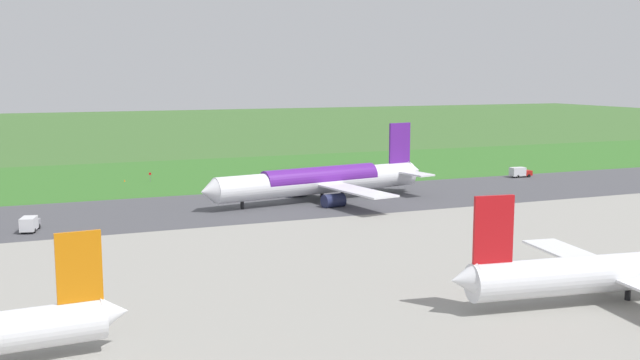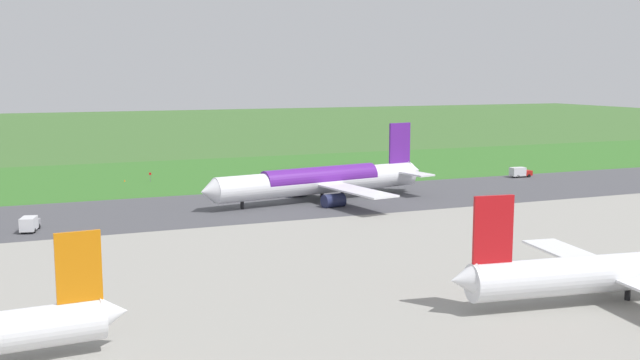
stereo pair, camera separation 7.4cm
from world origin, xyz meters
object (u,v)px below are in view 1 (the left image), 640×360
Objects in this scene: service_truck_baggage at (30,224)px; airliner_main at (322,181)px; no_stopping_sign at (150,176)px; service_truck_fuel at (520,172)px; traffic_cone_orange at (125,181)px; airliner_parked_mid at (627,271)px.

airliner_main is at bearing -170.20° from service_truck_baggage.
service_truck_fuel is at bearing 162.79° from no_stopping_sign.
service_truck_baggage is at bearing 67.29° from traffic_cone_orange.
service_truck_fuel is 10.64× the size of traffic_cone_orange.
no_stopping_sign is at bearing -118.98° from service_truck_baggage.
airliner_main reaches higher than service_truck_baggage.
airliner_main is 23.11× the size of no_stopping_sign.
no_stopping_sign is 4.24× the size of traffic_cone_orange.
airliner_main is 56.67m from traffic_cone_orange.
traffic_cone_orange is at bearing -24.08° from no_stopping_sign.
service_truck_baggage is 1.05× the size of service_truck_fuel.
airliner_parked_mid is at bearing 95.41° from airliner_main.
service_truck_baggage is 2.64× the size of no_stopping_sign.
airliner_parked_mid reaches higher than service_truck_baggage.
airliner_main reaches higher than service_truck_fuel.
service_truck_baggage is at bearing 11.28° from service_truck_fuel.
airliner_main is 1.17× the size of airliner_parked_mid.
service_truck_baggage is 58.93m from traffic_cone_orange.
airliner_main is 58.68m from service_truck_baggage.
no_stopping_sign is (36.49, -119.65, -2.27)m from airliner_parked_mid.
traffic_cone_orange is (-22.74, -54.35, -1.13)m from service_truck_baggage.
service_truck_baggage is at bearing -46.21° from airliner_parked_mid.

